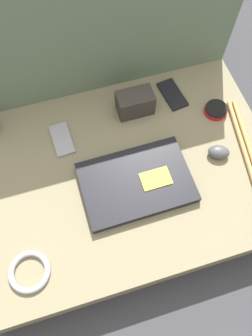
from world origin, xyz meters
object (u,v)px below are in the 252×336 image
Objects in this scene: laptop at (136,182)px; camera_pouch at (135,103)px; phone_silver at (62,140)px; phone_black at (172,94)px; speaker_puck at (216,110)px; computer_mouse at (219,152)px.

laptop is 2.76× the size of camera_pouch.
phone_silver and phone_black have the same top height.
phone_black is at bearing 137.40° from speaker_puck.
speaker_puck is at bearing 90.72° from computer_mouse.
phone_black is (-0.12, 0.11, -0.01)m from speaker_puck.
phone_silver is (-0.47, 0.19, -0.01)m from computer_mouse.
speaker_puck is 0.63× the size of phone_silver.
phone_black is at bearing 51.55° from laptop.
phone_black is at bearing 8.47° from camera_pouch.
phone_silver is at bearing 178.85° from computer_mouse.
camera_pouch is at bearing -179.37° from phone_black.
computer_mouse is 0.32m from camera_pouch.
laptop reaches higher than phone_silver.
camera_pouch is at bearing 151.56° from computer_mouse.
computer_mouse is at bearing -26.00° from phone_silver.
laptop is at bearing -152.40° from speaker_puck.
phone_silver is 1.02× the size of camera_pouch.
camera_pouch reaches higher than laptop.
speaker_puck is at bearing 27.09° from laptop.
camera_pouch is (-0.14, -0.02, 0.04)m from phone_black.
phone_black is 1.11× the size of camera_pouch.
phone_black is at bearing 124.04° from computer_mouse.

